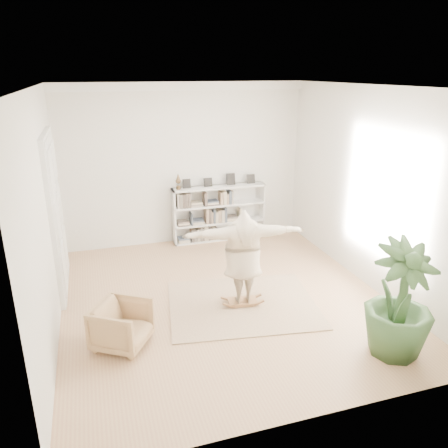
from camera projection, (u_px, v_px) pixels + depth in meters
name	position (u px, v px, depth m)	size (l,w,h in m)	color
floor	(224.00, 298.00, 7.75)	(6.00, 6.00, 0.00)	#AA7B57
room_shell	(183.00, 86.00, 9.23)	(6.00, 6.00, 6.00)	silver
doors	(56.00, 216.00, 7.70)	(0.09, 1.78, 2.92)	white
bookshelf	(219.00, 214.00, 10.28)	(2.20, 0.35, 1.64)	silver
armchair	(122.00, 325.00, 6.33)	(0.72, 0.74, 0.68)	tan
rug	(242.00, 304.00, 7.54)	(2.50, 2.00, 0.02)	tan
rocker_board	(242.00, 301.00, 7.52)	(0.53, 0.36, 0.10)	brown
person	(243.00, 255.00, 7.23)	(2.01, 0.55, 1.63)	beige
houseplant	(400.00, 300.00, 6.00)	(0.94, 0.94, 1.68)	#2D4C26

